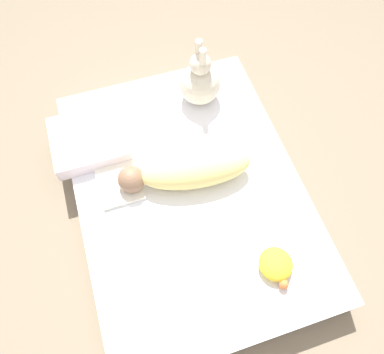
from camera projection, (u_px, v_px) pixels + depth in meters
name	position (u px, v px, depth m)	size (l,w,h in m)	color
ground_plane	(189.00, 202.00, 1.80)	(12.00, 12.00, 0.00)	#7A6B56
bed_mattress	(189.00, 195.00, 1.73)	(1.37, 0.98, 0.15)	white
burp_cloth	(119.00, 181.00, 1.67)	(0.24, 0.19, 0.02)	white
swaddled_baby	(188.00, 170.00, 1.62)	(0.25, 0.59, 0.15)	#EFDB7F
pillow	(89.00, 140.00, 1.74)	(0.31, 0.34, 0.08)	white
bunny_plush	(200.00, 82.00, 1.80)	(0.20, 0.20, 0.34)	beige
turtle_plush	(276.00, 265.00, 1.47)	(0.17, 0.13, 0.07)	yellow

